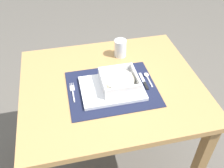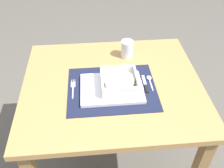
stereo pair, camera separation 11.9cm
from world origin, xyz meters
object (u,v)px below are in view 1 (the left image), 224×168
(drinking_glass, at_px, (120,49))
(bread_knife, at_px, (142,87))
(fork, at_px, (73,91))
(spoon, at_px, (147,76))
(porridge_bowl, at_px, (119,81))
(dining_table, at_px, (111,99))
(butter_knife, at_px, (144,82))

(drinking_glass, bearing_deg, bread_knife, -82.96)
(fork, distance_m, drinking_glass, 0.38)
(bread_knife, bearing_deg, spoon, 61.02)
(porridge_bowl, distance_m, bread_knife, 0.12)
(drinking_glass, bearing_deg, fork, -140.73)
(dining_table, bearing_deg, butter_knife, -11.24)
(porridge_bowl, distance_m, spoon, 0.17)
(porridge_bowl, height_order, spoon, porridge_bowl)
(dining_table, relative_size, spoon, 8.09)
(dining_table, relative_size, fork, 6.50)
(dining_table, height_order, spoon, spoon)
(porridge_bowl, bearing_deg, spoon, 16.85)
(dining_table, bearing_deg, spoon, 1.30)
(dining_table, xyz_separation_m, drinking_glass, (0.10, 0.22, 0.15))
(spoon, xyz_separation_m, drinking_glass, (-0.08, 0.22, 0.04))
(butter_knife, bearing_deg, spoon, 56.72)
(porridge_bowl, height_order, butter_knife, porridge_bowl)
(dining_table, bearing_deg, drinking_glass, 65.37)
(butter_knife, height_order, drinking_glass, drinking_glass)
(porridge_bowl, xyz_separation_m, drinking_glass, (0.07, 0.26, 0.00))
(porridge_bowl, xyz_separation_m, spoon, (0.16, 0.05, -0.03))
(drinking_glass, bearing_deg, butter_knife, -77.28)
(butter_knife, distance_m, bread_knife, 0.04)
(bread_knife, bearing_deg, dining_table, 158.58)
(dining_table, distance_m, fork, 0.22)
(butter_knife, relative_size, bread_knife, 1.00)
(dining_table, bearing_deg, porridge_bowl, -55.75)
(dining_table, height_order, butter_knife, butter_knife)
(fork, xyz_separation_m, spoon, (0.37, 0.02, 0.00))
(dining_table, xyz_separation_m, bread_knife, (0.14, -0.07, 0.11))
(porridge_bowl, bearing_deg, fork, 173.51)
(dining_table, xyz_separation_m, fork, (-0.19, -0.02, 0.11))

